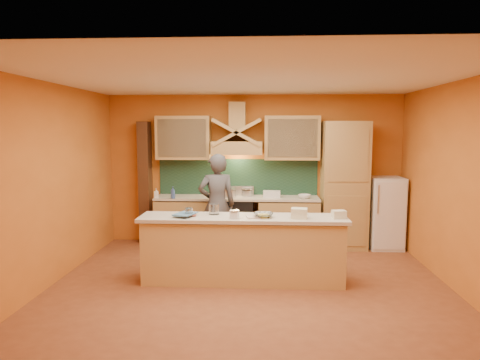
# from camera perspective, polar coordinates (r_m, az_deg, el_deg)

# --- Properties ---
(floor) EXTENTS (5.50, 5.00, 0.01)m
(floor) POSITION_cam_1_polar(r_m,az_deg,el_deg) (5.98, 1.24, -14.38)
(floor) COLOR brown
(floor) RESTS_ON ground
(ceiling) EXTENTS (5.50, 5.00, 0.01)m
(ceiling) POSITION_cam_1_polar(r_m,az_deg,el_deg) (5.61, 1.31, 13.36)
(ceiling) COLOR white
(ceiling) RESTS_ON wall_back
(wall_back) EXTENTS (5.50, 0.02, 2.80)m
(wall_back) POSITION_cam_1_polar(r_m,az_deg,el_deg) (8.11, 1.84, 1.42)
(wall_back) COLOR orange
(wall_back) RESTS_ON floor
(wall_front) EXTENTS (5.50, 0.02, 2.80)m
(wall_front) POSITION_cam_1_polar(r_m,az_deg,el_deg) (3.17, -0.20, -7.03)
(wall_front) COLOR orange
(wall_front) RESTS_ON floor
(wall_left) EXTENTS (0.02, 5.00, 2.80)m
(wall_left) POSITION_cam_1_polar(r_m,az_deg,el_deg) (6.34, -24.42, -0.69)
(wall_left) COLOR orange
(wall_left) RESTS_ON floor
(wall_right) EXTENTS (0.02, 5.00, 2.80)m
(wall_right) POSITION_cam_1_polar(r_m,az_deg,el_deg) (6.18, 27.67, -1.03)
(wall_right) COLOR orange
(wall_right) RESTS_ON floor
(base_cabinet_left) EXTENTS (1.10, 0.60, 0.86)m
(base_cabinet_left) POSITION_cam_1_polar(r_m,az_deg,el_deg) (8.09, -7.16, -5.61)
(base_cabinet_left) COLOR tan
(base_cabinet_left) RESTS_ON floor
(base_cabinet_right) EXTENTS (1.10, 0.60, 0.86)m
(base_cabinet_right) POSITION_cam_1_polar(r_m,az_deg,el_deg) (7.98, 6.47, -5.77)
(base_cabinet_right) COLOR tan
(base_cabinet_right) RESTS_ON floor
(counter_top) EXTENTS (3.00, 0.62, 0.04)m
(counter_top) POSITION_cam_1_polar(r_m,az_deg,el_deg) (7.89, -0.40, -2.39)
(counter_top) COLOR beige
(counter_top) RESTS_ON base_cabinet_left
(stove) EXTENTS (0.60, 0.58, 0.90)m
(stove) POSITION_cam_1_polar(r_m,az_deg,el_deg) (7.97, -0.40, -5.59)
(stove) COLOR black
(stove) RESTS_ON floor
(backsplash) EXTENTS (3.00, 0.03, 0.70)m
(backsplash) POSITION_cam_1_polar(r_m,az_deg,el_deg) (8.12, -0.28, 0.36)
(backsplash) COLOR #193829
(backsplash) RESTS_ON wall_back
(range_hood) EXTENTS (0.92, 0.50, 0.24)m
(range_hood) POSITION_cam_1_polar(r_m,az_deg,el_deg) (7.84, -0.38, 4.31)
(range_hood) COLOR tan
(range_hood) RESTS_ON wall_back
(hood_chimney) EXTENTS (0.30, 0.30, 0.50)m
(hood_chimney) POSITION_cam_1_polar(r_m,az_deg,el_deg) (7.94, -0.34, 8.53)
(hood_chimney) COLOR tan
(hood_chimney) RESTS_ON wall_back
(upper_cabinet_left) EXTENTS (1.00, 0.35, 0.80)m
(upper_cabinet_left) POSITION_cam_1_polar(r_m,az_deg,el_deg) (8.04, -7.52, 5.60)
(upper_cabinet_left) COLOR tan
(upper_cabinet_left) RESTS_ON wall_back
(upper_cabinet_right) EXTENTS (1.00, 0.35, 0.80)m
(upper_cabinet_right) POSITION_cam_1_polar(r_m,az_deg,el_deg) (7.92, 6.93, 5.59)
(upper_cabinet_right) COLOR tan
(upper_cabinet_right) RESTS_ON wall_back
(pantry_column) EXTENTS (0.80, 0.60, 2.30)m
(pantry_column) POSITION_cam_1_polar(r_m,az_deg,el_deg) (7.97, 13.73, -0.67)
(pantry_column) COLOR tan
(pantry_column) RESTS_ON floor
(fridge) EXTENTS (0.58, 0.60, 1.30)m
(fridge) POSITION_cam_1_polar(r_m,az_deg,el_deg) (8.22, 18.79, -4.15)
(fridge) COLOR white
(fridge) RESTS_ON floor
(trim_column_left) EXTENTS (0.20, 0.30, 2.30)m
(trim_column_left) POSITION_cam_1_polar(r_m,az_deg,el_deg) (8.29, -12.50, -0.36)
(trim_column_left) COLOR #472816
(trim_column_left) RESTS_ON floor
(island_body) EXTENTS (2.80, 0.55, 0.88)m
(island_body) POSITION_cam_1_polar(r_m,az_deg,el_deg) (6.12, 0.39, -9.50)
(island_body) COLOR tan
(island_body) RESTS_ON floor
(island_top) EXTENTS (2.90, 0.62, 0.05)m
(island_top) POSITION_cam_1_polar(r_m,az_deg,el_deg) (6.01, 0.40, -5.10)
(island_top) COLOR beige
(island_top) RESTS_ON island_body
(person) EXTENTS (0.72, 0.55, 1.75)m
(person) POSITION_cam_1_polar(r_m,az_deg,el_deg) (7.33, -3.11, -3.31)
(person) COLOR #4C4C51
(person) RESTS_ON floor
(pot_large) EXTENTS (0.27, 0.27, 0.14)m
(pot_large) POSITION_cam_1_polar(r_m,az_deg,el_deg) (7.88, -1.41, -1.88)
(pot_large) COLOR silver
(pot_large) RESTS_ON stove
(pot_small) EXTENTS (0.20, 0.20, 0.13)m
(pot_small) POSITION_cam_1_polar(r_m,az_deg,el_deg) (7.95, 0.93, -1.84)
(pot_small) COLOR silver
(pot_small) RESTS_ON stove
(soap_bottle_a) EXTENTS (0.10, 0.10, 0.18)m
(soap_bottle_a) POSITION_cam_1_polar(r_m,az_deg,el_deg) (7.87, -11.11, -1.73)
(soap_bottle_a) COLOR silver
(soap_bottle_a) RESTS_ON counter_top
(soap_bottle_b) EXTENTS (0.12, 0.12, 0.22)m
(soap_bottle_b) POSITION_cam_1_polar(r_m,az_deg,el_deg) (7.77, -8.94, -1.65)
(soap_bottle_b) COLOR #334F8E
(soap_bottle_b) RESTS_ON counter_top
(bowl_back) EXTENTS (0.25, 0.25, 0.07)m
(bowl_back) POSITION_cam_1_polar(r_m,az_deg,el_deg) (7.79, 8.59, -2.18)
(bowl_back) COLOR silver
(bowl_back) RESTS_ON counter_top
(dish_rack) EXTENTS (0.32, 0.25, 0.11)m
(dish_rack) POSITION_cam_1_polar(r_m,az_deg,el_deg) (7.87, 4.26, -1.87)
(dish_rack) COLOR silver
(dish_rack) RESTS_ON counter_top
(book_lower) EXTENTS (0.24, 0.31, 0.03)m
(book_lower) POSITION_cam_1_polar(r_m,az_deg,el_deg) (6.14, -7.83, -4.54)
(book_lower) COLOR #B65541
(book_lower) RESTS_ON island_top
(book_upper) EXTENTS (0.34, 0.40, 0.03)m
(book_upper) POSITION_cam_1_polar(r_m,az_deg,el_deg) (6.10, -8.29, -4.43)
(book_upper) COLOR teal
(book_upper) RESTS_ON island_top
(jar_large) EXTENTS (0.19, 0.19, 0.15)m
(jar_large) POSITION_cam_1_polar(r_m,az_deg,el_deg) (6.14, -3.48, -3.91)
(jar_large) COLOR silver
(jar_large) RESTS_ON island_top
(jar_small) EXTENTS (0.11, 0.11, 0.12)m
(jar_small) POSITION_cam_1_polar(r_m,az_deg,el_deg) (6.01, -6.83, -4.30)
(jar_small) COLOR silver
(jar_small) RESTS_ON island_top
(kitchen_scale) EXTENTS (0.13, 0.13, 0.09)m
(kitchen_scale) POSITION_cam_1_polar(r_m,az_deg,el_deg) (5.86, -0.76, -4.70)
(kitchen_scale) COLOR silver
(kitchen_scale) RESTS_ON island_top
(mixing_bowl) EXTENTS (0.29, 0.29, 0.06)m
(mixing_bowl) POSITION_cam_1_polar(r_m,az_deg,el_deg) (5.94, 3.14, -4.68)
(mixing_bowl) COLOR silver
(mixing_bowl) RESTS_ON island_top
(cloth) EXTENTS (0.28, 0.23, 0.02)m
(cloth) POSITION_cam_1_polar(r_m,az_deg,el_deg) (5.94, 2.09, -4.92)
(cloth) COLOR beige
(cloth) RESTS_ON island_top
(grocery_bag_a) EXTENTS (0.24, 0.20, 0.14)m
(grocery_bag_a) POSITION_cam_1_polar(r_m,az_deg,el_deg) (5.91, 7.90, -4.43)
(grocery_bag_a) COLOR beige
(grocery_bag_a) RESTS_ON island_top
(grocery_bag_b) EXTENTS (0.20, 0.16, 0.11)m
(grocery_bag_b) POSITION_cam_1_polar(r_m,az_deg,el_deg) (6.02, 13.05, -4.49)
(grocery_bag_b) COLOR beige
(grocery_bag_b) RESTS_ON island_top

